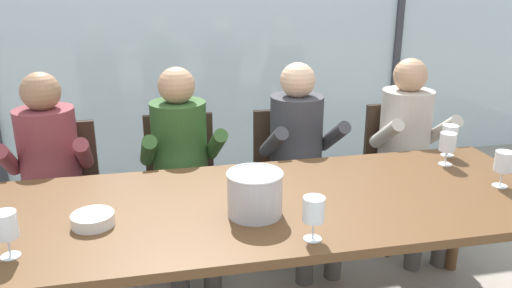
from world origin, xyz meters
The scene contains 20 objects.
ground centered at (0.00, 1.00, 0.00)m, with size 14.00×14.00×0.00m, color #9E9384.
window_glass_panel centered at (0.00, 2.37, 1.30)m, with size 7.83×0.03×2.60m, color silver.
window_mullion_right centered at (1.76, 2.35, 1.30)m, with size 0.06×0.06×2.60m, color #38383D.
hillside_vineyard centered at (0.00, 6.45, 0.86)m, with size 13.83×2.40×1.71m, color #477A38.
dining_table centered at (0.00, 0.00, 0.68)m, with size 2.63×0.96×0.74m.
chair_near_curtain centered at (-1.04, 0.87, 0.52)m, with size 0.45×0.45×0.89m.
chair_left_of_center centered at (-0.35, 0.90, 0.52)m, with size 0.45×0.45×0.89m.
chair_center centered at (0.32, 0.87, 0.52)m, with size 0.46×0.46×0.89m.
chair_right_of_center centered at (1.08, 0.87, 0.52)m, with size 0.44×0.44×0.89m.
person_maroon_top centered at (-1.07, 0.75, 0.69)m, with size 0.48×0.62×1.21m.
person_olive_shirt centered at (-0.35, 0.75, 0.69)m, with size 0.49×0.63×1.21m.
person_charcoal_jacket centered at (0.36, 0.75, 0.69)m, with size 0.49×0.63×1.21m.
person_beige_jumper centered at (1.08, 0.75, 0.69)m, with size 0.46×0.61×1.21m.
ice_bucket_primary centered at (-0.10, -0.11, 0.84)m, with size 0.24×0.24×0.19m.
tasting_bowl centered at (-0.76, -0.07, 0.77)m, with size 0.17×0.17×0.05m, color silver.
wine_glass_by_left_taster centered at (1.09, -0.07, 0.86)m, with size 0.08×0.08×0.17m.
wine_glass_near_bucket centered at (1.00, 0.24, 0.86)m, with size 0.08×0.08×0.17m.
wine_glass_center_pour centered at (-1.03, -0.26, 0.86)m, with size 0.08×0.08×0.17m.
wine_glass_by_right_taster centered at (1.09, 0.37, 0.86)m, with size 0.08×0.08×0.17m.
wine_glass_spare_empty centered at (0.07, -0.37, 0.86)m, with size 0.08×0.08×0.17m.
Camera 1 is at (-0.50, -1.99, 1.70)m, focal length 35.59 mm.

